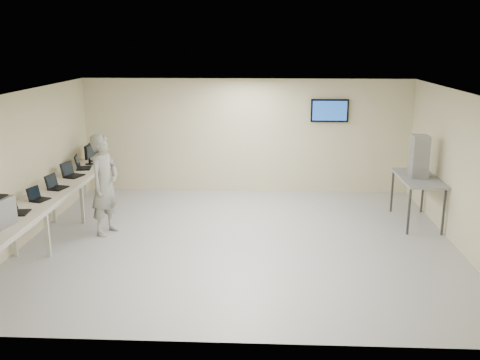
{
  "coord_description": "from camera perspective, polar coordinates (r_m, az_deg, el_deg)",
  "views": [
    {
      "loc": [
        0.47,
        -9.47,
        3.69
      ],
      "look_at": [
        0.0,
        0.2,
        1.15
      ],
      "focal_mm": 40.0,
      "sensor_mm": 36.0,
      "label": 1
    }
  ],
  "objects": [
    {
      "name": "laptop_2",
      "position": [
        10.94,
        -19.11,
        -0.51
      ],
      "size": [
        0.37,
        0.41,
        0.28
      ],
      "rotation": [
        0.0,
        0.0,
        -0.24
      ],
      "color": "black",
      "rests_on": "workbench"
    },
    {
      "name": "room",
      "position": [
        9.8,
        0.15,
        1.26
      ],
      "size": [
        8.01,
        7.01,
        2.81
      ],
      "color": "#B6B6B6",
      "rests_on": "ground"
    },
    {
      "name": "storage_bins",
      "position": [
        11.4,
        18.57,
        2.41
      ],
      "size": [
        0.33,
        0.36,
        0.86
      ],
      "color": "gray",
      "rests_on": "side_table"
    },
    {
      "name": "monitor_near",
      "position": [
        12.82,
        -15.81,
        2.85
      ],
      "size": [
        0.21,
        0.47,
        0.46
      ],
      "color": "black",
      "rests_on": "workbench"
    },
    {
      "name": "laptop_1",
      "position": [
        10.25,
        -20.8,
        -1.69
      ],
      "size": [
        0.35,
        0.38,
        0.25
      ],
      "rotation": [
        0.0,
        0.0,
        -0.31
      ],
      "color": "black",
      "rests_on": "workbench"
    },
    {
      "name": "laptop_4",
      "position": [
        12.46,
        -16.59,
        1.52
      ],
      "size": [
        0.39,
        0.44,
        0.31
      ],
      "rotation": [
        0.0,
        0.0,
        0.18
      ],
      "color": "black",
      "rests_on": "workbench"
    },
    {
      "name": "workbench",
      "position": [
        10.69,
        -19.65,
        -1.72
      ],
      "size": [
        0.76,
        6.0,
        0.9
      ],
      "color": "#C2B59E",
      "rests_on": "ground"
    },
    {
      "name": "side_table",
      "position": [
        11.52,
        18.46,
        -0.03
      ],
      "size": [
        0.76,
        1.64,
        0.98
      ],
      "color": "gray",
      "rests_on": "ground"
    },
    {
      "name": "soldier",
      "position": [
        10.63,
        -14.26,
        -0.48
      ],
      "size": [
        0.68,
        0.83,
        1.97
      ],
      "primitive_type": "imported",
      "rotation": [
        0.0,
        0.0,
        1.25
      ],
      "color": "slate",
      "rests_on": "ground"
    },
    {
      "name": "laptop_3",
      "position": [
        11.8,
        -17.56,
        0.72
      ],
      "size": [
        0.43,
        0.46,
        0.31
      ],
      "rotation": [
        0.0,
        0.0,
        -0.3
      ],
      "color": "black",
      "rests_on": "workbench"
    },
    {
      "name": "monitor_far",
      "position": [
        13.12,
        -15.37,
        3.17
      ],
      "size": [
        0.21,
        0.48,
        0.47
      ],
      "color": "black",
      "rests_on": "workbench"
    },
    {
      "name": "laptop_0",
      "position": [
        9.62,
        -22.7,
        -2.89
      ],
      "size": [
        0.32,
        0.37,
        0.27
      ],
      "rotation": [
        0.0,
        0.0,
        0.09
      ],
      "color": "black",
      "rests_on": "workbench"
    }
  ]
}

